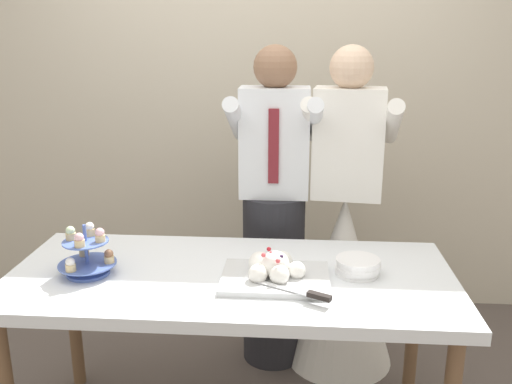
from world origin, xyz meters
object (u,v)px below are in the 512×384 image
at_px(plate_stack, 358,266).
at_px(cupcake_stand, 87,254).
at_px(person_groom, 274,227).
at_px(person_bride, 343,259).
at_px(dessert_table, 231,290).
at_px(main_cake_tray, 275,272).

bearing_deg(plate_stack, cupcake_stand, -175.71).
height_order(plate_stack, person_groom, person_groom).
bearing_deg(cupcake_stand, person_bride, 32.63).
relative_size(dessert_table, plate_stack, 9.86).
bearing_deg(person_bride, plate_stack, -89.71).
bearing_deg(plate_stack, dessert_table, -176.73).
xyz_separation_m(cupcake_stand, person_groom, (0.72, 0.69, -0.11)).
distance_m(main_cake_tray, person_groom, 0.71).
xyz_separation_m(plate_stack, person_bride, (-0.00, 0.61, -0.23)).
relative_size(dessert_table, cupcake_stand, 7.83).
height_order(main_cake_tray, person_bride, person_bride).
bearing_deg(cupcake_stand, main_cake_tray, -0.65).
distance_m(dessert_table, main_cake_tray, 0.22).
height_order(main_cake_tray, plate_stack, main_cake_tray).
xyz_separation_m(plate_stack, person_groom, (-0.36, 0.61, -0.06)).
distance_m(cupcake_stand, person_bride, 1.31).
relative_size(cupcake_stand, person_groom, 0.14).
bearing_deg(plate_stack, main_cake_tray, -164.77).
relative_size(cupcake_stand, main_cake_tray, 0.55).
bearing_deg(dessert_table, cupcake_stand, -174.79).
distance_m(dessert_table, plate_stack, 0.52).
relative_size(cupcake_stand, person_bride, 0.14).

